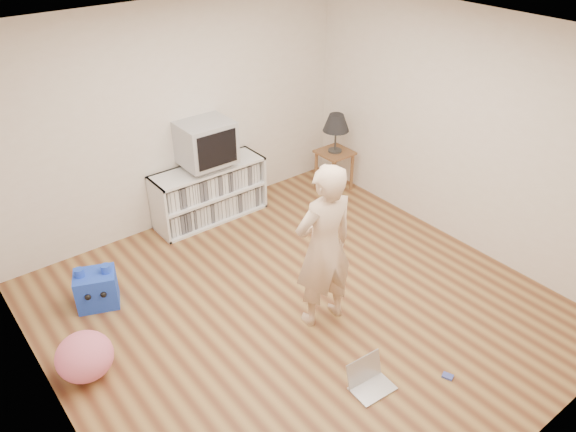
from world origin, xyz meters
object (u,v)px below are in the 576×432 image
(person, at_px, (324,247))
(plush_pink, at_px, (85,357))
(table_lamp, at_px, (336,123))
(plush_blue, at_px, (97,289))
(media_unit, at_px, (209,192))
(laptop, at_px, (368,379))
(crt_tv, at_px, (205,142))
(dvd_deck, at_px, (207,164))
(side_table, at_px, (334,161))

(person, distance_m, plush_pink, 2.24)
(table_lamp, relative_size, plush_blue, 1.08)
(media_unit, distance_m, laptop, 3.17)
(crt_tv, xyz_separation_m, laptop, (-0.38, -3.12, -0.95))
(media_unit, relative_size, laptop, 3.80)
(dvd_deck, height_order, person, person)
(plush_blue, bearing_deg, media_unit, 45.56)
(person, bearing_deg, media_unit, -86.90)
(media_unit, bearing_deg, plush_blue, -156.84)
(media_unit, xyz_separation_m, side_table, (1.71, -0.39, 0.07))
(media_unit, height_order, dvd_deck, dvd_deck)
(media_unit, bearing_deg, crt_tv, -90.00)
(media_unit, distance_m, table_lamp, 1.85)
(media_unit, relative_size, side_table, 2.55)
(side_table, relative_size, person, 0.33)
(dvd_deck, bearing_deg, table_lamp, -12.22)
(crt_tv, relative_size, plush_pink, 1.25)
(crt_tv, relative_size, laptop, 1.63)
(side_table, bearing_deg, crt_tv, 167.89)
(person, bearing_deg, table_lamp, -128.00)
(dvd_deck, height_order, plush_blue, dvd_deck)
(side_table, xyz_separation_m, laptop, (-2.08, -2.75, -0.35))
(plush_blue, bearing_deg, laptop, -37.80)
(table_lamp, distance_m, person, 2.63)
(media_unit, xyz_separation_m, table_lamp, (1.71, -0.39, 0.59))
(table_lamp, bearing_deg, dvd_deck, 167.78)
(side_table, distance_m, person, 2.66)
(dvd_deck, distance_m, plush_blue, 1.97)
(table_lamp, distance_m, laptop, 3.56)
(table_lamp, height_order, laptop, table_lamp)
(table_lamp, height_order, plush_blue, table_lamp)
(plush_pink, bearing_deg, media_unit, 35.90)
(table_lamp, height_order, plush_pink, table_lamp)
(person, relative_size, plush_blue, 3.45)
(dvd_deck, distance_m, laptop, 3.22)
(dvd_deck, distance_m, side_table, 1.78)
(laptop, bearing_deg, crt_tv, 86.82)
(media_unit, xyz_separation_m, plush_blue, (-1.75, -0.75, -0.16))
(dvd_deck, xyz_separation_m, person, (-0.13, -2.25, 0.09))
(crt_tv, bearing_deg, side_table, -12.11)
(dvd_deck, relative_size, side_table, 0.82)
(dvd_deck, xyz_separation_m, side_table, (1.71, -0.37, -0.32))
(plush_pink, bearing_deg, side_table, 17.04)
(person, height_order, laptop, person)
(crt_tv, height_order, side_table, crt_tv)
(crt_tv, bearing_deg, media_unit, 90.00)
(side_table, bearing_deg, dvd_deck, 167.78)
(media_unit, xyz_separation_m, person, (-0.13, -2.26, 0.47))
(media_unit, relative_size, person, 0.85)
(media_unit, height_order, plush_pink, media_unit)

